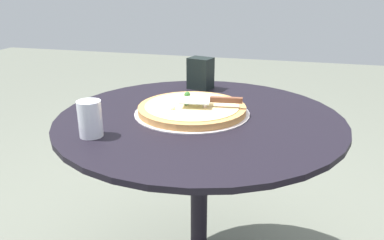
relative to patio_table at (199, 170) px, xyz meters
The scene contains 5 objects.
patio_table is the anchor object (origin of this frame).
pizza_on_tray 0.23m from the patio_table, 118.91° to the right, with size 0.40×0.40×0.05m.
pizza_server 0.26m from the patio_table, 115.61° to the left, with size 0.09×0.21×0.02m.
drinking_cup 0.46m from the patio_table, 45.69° to the right, with size 0.07×0.07×0.11m, color silver.
napkin_dispenser 0.45m from the patio_table, 166.64° to the right, with size 0.10×0.07×0.13m, color black.
Camera 1 is at (1.19, 0.29, 1.19)m, focal length 35.23 mm.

